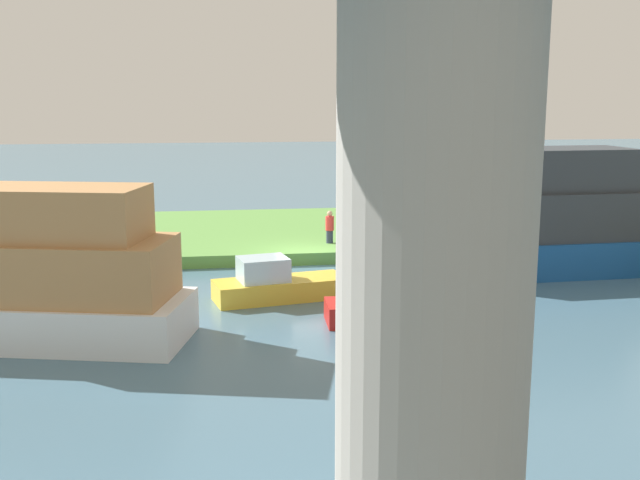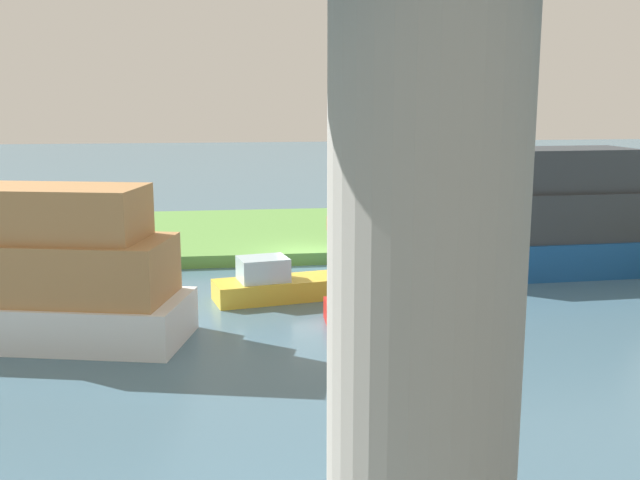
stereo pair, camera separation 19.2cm
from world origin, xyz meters
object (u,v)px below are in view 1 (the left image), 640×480
object	(u,v)px
riverboat_paddlewheel	(276,284)
bridge_pylon	(434,270)
person_on_bank	(330,227)
motorboat_white	(533,223)
skiff_small	(31,279)
houseboat_blue	(390,306)
mooring_post	(79,242)

from	to	relation	value
riverboat_paddlewheel	bridge_pylon	bearing A→B (deg)	93.40
person_on_bank	motorboat_white	world-z (taller)	motorboat_white
motorboat_white	skiff_small	xyz separation A→B (m)	(17.11, 5.88, -0.18)
skiff_small	riverboat_paddlewheel	xyz separation A→B (m)	(-7.04, -3.26, -1.23)
houseboat_blue	riverboat_paddlewheel	size ratio (longest dim) A/B	0.91
mooring_post	riverboat_paddlewheel	world-z (taller)	riverboat_paddlewheel
bridge_pylon	houseboat_blue	size ratio (longest dim) A/B	2.13
person_on_bank	skiff_small	size ratio (longest dim) A/B	0.14
bridge_pylon	skiff_small	world-z (taller)	bridge_pylon
person_on_bank	riverboat_paddlewheel	xyz separation A→B (m)	(2.86, 6.90, -0.68)
person_on_bank	motorboat_white	xyz separation A→B (m)	(-7.21, 4.29, 0.73)
mooring_post	motorboat_white	size ratio (longest dim) A/B	0.07
bridge_pylon	riverboat_paddlewheel	size ratio (longest dim) A/B	1.94
motorboat_white	houseboat_blue	distance (m)	9.01
houseboat_blue	motorboat_white	bearing A→B (deg)	-140.71
person_on_bank	mooring_post	world-z (taller)	person_on_bank
mooring_post	riverboat_paddlewheel	xyz separation A→B (m)	(-7.42, 6.57, -0.36)
houseboat_blue	mooring_post	bearing A→B (deg)	-42.10
person_on_bank	skiff_small	xyz separation A→B (m)	(9.90, 10.16, 0.55)
bridge_pylon	riverboat_paddlewheel	distance (m)	15.55
riverboat_paddlewheel	skiff_small	bearing A→B (deg)	24.87
bridge_pylon	person_on_bank	xyz separation A→B (m)	(-1.97, -21.92, -3.26)
bridge_pylon	person_on_bank	size ratio (longest dim) A/B	6.42
motorboat_white	houseboat_blue	world-z (taller)	motorboat_white
motorboat_white	houseboat_blue	bearing A→B (deg)	39.29
person_on_bank	skiff_small	distance (m)	14.20
skiff_small	person_on_bank	bearing A→B (deg)	-134.25
skiff_small	houseboat_blue	bearing A→B (deg)	-178.62
skiff_small	mooring_post	bearing A→B (deg)	-87.76
person_on_bank	riverboat_paddlewheel	distance (m)	7.50
bridge_pylon	mooring_post	distance (m)	23.41
person_on_bank	riverboat_paddlewheel	size ratio (longest dim) A/B	0.30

